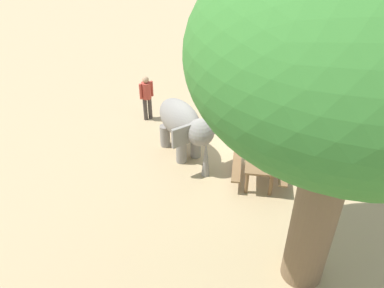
{
  "coord_description": "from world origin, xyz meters",
  "views": [
    {
      "loc": [
        -2.94,
        9.76,
        7.13
      ],
      "look_at": [
        0.65,
        1.42,
        0.8
      ],
      "focal_mm": 36.34,
      "sensor_mm": 36.0,
      "label": 1
    }
  ],
  "objects_px": {
    "elephant": "(184,125)",
    "feed_bucket": "(188,116)",
    "shade_tree_secondary": "(353,65)",
    "wooden_bench": "(251,120)",
    "picnic_table_near": "(260,163)",
    "person_handler": "(147,95)"
  },
  "relations": [
    {
      "from": "elephant",
      "to": "feed_bucket",
      "type": "distance_m",
      "value": 2.28
    },
    {
      "from": "shade_tree_secondary",
      "to": "feed_bucket",
      "type": "xyz_separation_m",
      "value": [
        4.83,
        -4.92,
        -4.68
      ]
    },
    {
      "from": "elephant",
      "to": "shade_tree_secondary",
      "type": "height_order",
      "value": "shade_tree_secondary"
    },
    {
      "from": "elephant",
      "to": "wooden_bench",
      "type": "bearing_deg",
      "value": 87.67
    },
    {
      "from": "shade_tree_secondary",
      "to": "wooden_bench",
      "type": "height_order",
      "value": "shade_tree_secondary"
    },
    {
      "from": "elephant",
      "to": "picnic_table_near",
      "type": "height_order",
      "value": "elephant"
    },
    {
      "from": "shade_tree_secondary",
      "to": "person_handler",
      "type": "bearing_deg",
      "value": -35.64
    },
    {
      "from": "person_handler",
      "to": "feed_bucket",
      "type": "distance_m",
      "value": 1.63
    },
    {
      "from": "feed_bucket",
      "to": "shade_tree_secondary",
      "type": "bearing_deg",
      "value": 134.47
    },
    {
      "from": "elephant",
      "to": "picnic_table_near",
      "type": "distance_m",
      "value": 2.46
    },
    {
      "from": "shade_tree_secondary",
      "to": "feed_bucket",
      "type": "distance_m",
      "value": 8.33
    },
    {
      "from": "elephant",
      "to": "shade_tree_secondary",
      "type": "relative_size",
      "value": 0.35
    },
    {
      "from": "elephant",
      "to": "picnic_table_near",
      "type": "xyz_separation_m",
      "value": [
        -2.4,
        0.26,
        -0.5
      ]
    },
    {
      "from": "elephant",
      "to": "wooden_bench",
      "type": "xyz_separation_m",
      "value": [
        -1.5,
        -2.02,
        -0.62
      ]
    },
    {
      "from": "shade_tree_secondary",
      "to": "elephant",
      "type": "bearing_deg",
      "value": -35.87
    },
    {
      "from": "wooden_bench",
      "to": "feed_bucket",
      "type": "bearing_deg",
      "value": 39.88
    },
    {
      "from": "shade_tree_secondary",
      "to": "picnic_table_near",
      "type": "bearing_deg",
      "value": -57.82
    },
    {
      "from": "picnic_table_near",
      "to": "person_handler",
      "type": "bearing_deg",
      "value": 53.83
    },
    {
      "from": "elephant",
      "to": "person_handler",
      "type": "xyz_separation_m",
      "value": [
        2.06,
        -1.45,
        -0.14
      ]
    },
    {
      "from": "person_handler",
      "to": "feed_bucket",
      "type": "relative_size",
      "value": 4.5
    },
    {
      "from": "picnic_table_near",
      "to": "feed_bucket",
      "type": "height_order",
      "value": "picnic_table_near"
    },
    {
      "from": "elephant",
      "to": "person_handler",
      "type": "relative_size",
      "value": 1.45
    }
  ]
}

